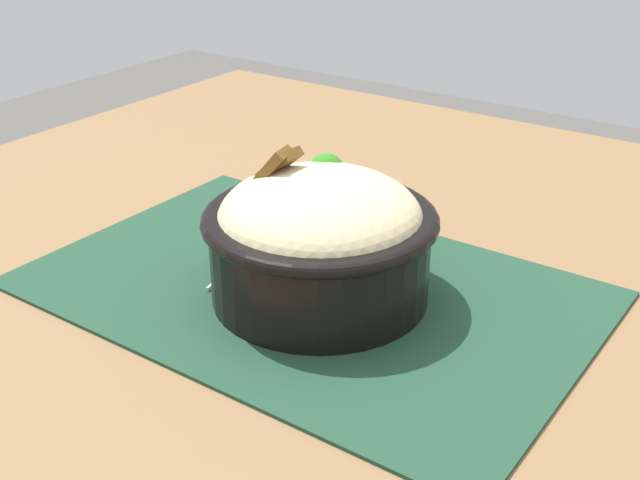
% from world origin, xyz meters
% --- Properties ---
extents(table, '(1.01, 1.00, 0.76)m').
position_xyz_m(table, '(0.00, 0.00, 0.69)').
color(table, olive).
rests_on(table, ground_plane).
extents(placemat, '(0.45, 0.30, 0.00)m').
position_xyz_m(placemat, '(-0.01, 0.03, 0.76)').
color(placemat, '#1E422D').
rests_on(placemat, table).
extents(bowl, '(0.22, 0.22, 0.12)m').
position_xyz_m(bowl, '(-0.03, 0.03, 0.82)').
color(bowl, black).
rests_on(bowl, placemat).
extents(fork, '(0.03, 0.13, 0.00)m').
position_xyz_m(fork, '(0.05, 0.02, 0.76)').
color(fork, '#BDBDBD').
rests_on(fork, placemat).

